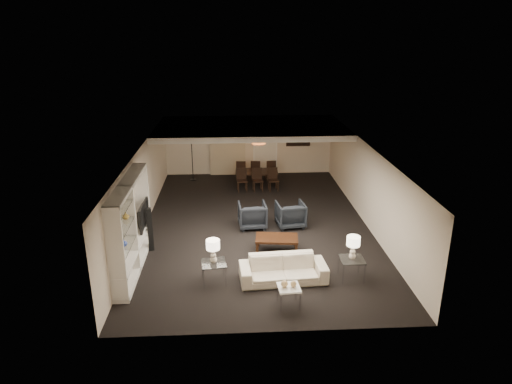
{
  "coord_description": "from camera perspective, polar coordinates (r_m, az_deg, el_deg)",
  "views": [
    {
      "loc": [
        -0.75,
        -13.33,
        5.86
      ],
      "look_at": [
        0.0,
        0.0,
        1.1
      ],
      "focal_mm": 32.0,
      "sensor_mm": 36.0,
      "label": 1
    }
  ],
  "objects": [
    {
      "name": "painting",
      "position": [
        19.49,
        5.31,
        6.76
      ],
      "size": [
        0.95,
        0.04,
        0.65
      ],
      "primitive_type": "cube",
      "color": "#142D38",
      "rests_on": "wall_back"
    },
    {
      "name": "chair_fl",
      "position": [
        18.66,
        -1.87,
        2.71
      ],
      "size": [
        0.43,
        0.43,
        0.87
      ],
      "primitive_type": null,
      "rotation": [
        0.0,
        0.0,
        3.07
      ],
      "color": "black",
      "rests_on": "floor"
    },
    {
      "name": "pendant_light",
      "position": [
        17.32,
        0.34,
        6.47
      ],
      "size": [
        0.52,
        0.52,
        0.24
      ],
      "primitive_type": "cylinder",
      "color": "#D8591E",
      "rests_on": "ceiling_soffit"
    },
    {
      "name": "dining_table",
      "position": [
        18.1,
        0.09,
        1.72
      ],
      "size": [
        1.7,
        1.0,
        0.59
      ],
      "primitive_type": "imported",
      "rotation": [
        0.0,
        0.0,
        -0.04
      ],
      "color": "black",
      "rests_on": "floor"
    },
    {
      "name": "gold_gourd_a",
      "position": [
        10.3,
        3.58,
        -11.38
      ],
      "size": [
        0.16,
        0.16,
        0.16
      ],
      "primitive_type": "sphere",
      "color": "#EABE7C",
      "rests_on": "marble_table"
    },
    {
      "name": "coffee_table",
      "position": [
        12.83,
        2.6,
        -6.52
      ],
      "size": [
        1.23,
        0.8,
        0.42
      ],
      "primitive_type": null,
      "rotation": [
        0.0,
        0.0,
        -0.11
      ],
      "color": "black",
      "rests_on": "floor"
    },
    {
      "name": "vase_amber",
      "position": [
        11.4,
        -15.98,
        -2.88
      ],
      "size": [
        0.17,
        0.17,
        0.17
      ],
      "primitive_type": "imported",
      "color": "#B08D3A",
      "rests_on": "media_unit"
    },
    {
      "name": "side_table_left",
      "position": [
        11.34,
        -5.29,
        -9.99
      ],
      "size": [
        0.65,
        0.65,
        0.54
      ],
      "primitive_type": null,
      "rotation": [
        0.0,
        0.0,
        0.12
      ],
      "color": "white",
      "rests_on": "floor"
    },
    {
      "name": "chair_fr",
      "position": [
        18.72,
        1.81,
        2.77
      ],
      "size": [
        0.45,
        0.45,
        0.87
      ],
      "primitive_type": null,
      "rotation": [
        0.0,
        0.0,
        3.26
      ],
      "color": "black",
      "rests_on": "floor"
    },
    {
      "name": "door",
      "position": [
        19.46,
        1.16,
        5.31
      ],
      "size": [
        0.9,
        0.05,
        2.1
      ],
      "primitive_type": "cube",
      "color": "silver",
      "rests_on": "wall_back"
    },
    {
      "name": "gold_gourd_b",
      "position": [
        10.33,
        4.7,
        -11.38
      ],
      "size": [
        0.14,
        0.14,
        0.14
      ],
      "primitive_type": "sphere",
      "color": "tan",
      "rests_on": "marble_table"
    },
    {
      "name": "wall_left",
      "position": [
        14.37,
        -14.08,
        0.3
      ],
      "size": [
        0.02,
        11.0,
        2.5
      ],
      "primitive_type": "cube",
      "color": "beige",
      "rests_on": "ground"
    },
    {
      "name": "chair_nr",
      "position": [
        17.49,
        2.17,
        1.54
      ],
      "size": [
        0.45,
        0.45,
        0.87
      ],
      "primitive_type": null,
      "rotation": [
        0.0,
        0.0,
        0.12
      ],
      "color": "black",
      "rests_on": "floor"
    },
    {
      "name": "wall_back",
      "position": [
        19.4,
        -0.91,
        5.88
      ],
      "size": [
        7.0,
        0.02,
        2.5
      ],
      "primitive_type": "cube",
      "color": "beige",
      "rests_on": "ground"
    },
    {
      "name": "table_lamp_left",
      "position": [
        11.07,
        -5.38,
        -7.41
      ],
      "size": [
        0.37,
        0.37,
        0.6
      ],
      "primitive_type": null,
      "rotation": [
        0.0,
        0.0,
        0.12
      ],
      "color": "beige",
      "rests_on": "side_table_left"
    },
    {
      "name": "chair_nm",
      "position": [
        17.44,
        0.21,
        1.51
      ],
      "size": [
        0.45,
        0.45,
        0.87
      ],
      "primitive_type": null,
      "rotation": [
        0.0,
        0.0,
        0.12
      ],
      "color": "black",
      "rests_on": "floor"
    },
    {
      "name": "ceiling",
      "position": [
        13.77,
        0.0,
        5.5
      ],
      "size": [
        7.0,
        11.0,
        0.02
      ],
      "primitive_type": "cube",
      "color": "silver",
      "rests_on": "ground"
    },
    {
      "name": "media_unit",
      "position": [
        11.98,
        -15.33,
        -4.13
      ],
      "size": [
        0.38,
        3.4,
        2.35
      ],
      "primitive_type": null,
      "color": "white",
      "rests_on": "wall_left"
    },
    {
      "name": "marble_table",
      "position": [
        10.48,
        4.1,
        -12.86
      ],
      "size": [
        0.52,
        0.52,
        0.49
      ],
      "primitive_type": null,
      "rotation": [
        0.0,
        0.0,
        0.08
      ],
      "color": "white",
      "rests_on": "floor"
    },
    {
      "name": "ceiling_soffit",
      "position": [
        17.2,
        -0.66,
        8.02
      ],
      "size": [
        7.0,
        4.0,
        0.2
      ],
      "primitive_type": "cube",
      "color": "silver",
      "rests_on": "ceiling"
    },
    {
      "name": "chair_fm",
      "position": [
        18.68,
        -0.03,
        2.75
      ],
      "size": [
        0.45,
        0.45,
        0.87
      ],
      "primitive_type": null,
      "rotation": [
        0.0,
        0.0,
        3.01
      ],
      "color": "black",
      "rests_on": "floor"
    },
    {
      "name": "table_lamp_right",
      "position": [
        11.44,
        12.02,
        -6.84
      ],
      "size": [
        0.34,
        0.34,
        0.6
      ],
      "primitive_type": null,
      "rotation": [
        0.0,
        0.0,
        0.02
      ],
      "color": "beige",
      "rests_on": "side_table_right"
    },
    {
      "name": "floor",
      "position": [
        14.58,
        0.0,
        -4.07
      ],
      "size": [
        11.0,
        11.0,
        0.0
      ],
      "primitive_type": "plane",
      "color": "black",
      "rests_on": "ground"
    },
    {
      "name": "curtains",
      "position": [
        19.32,
        -3.59,
        5.63
      ],
      "size": [
        1.5,
        0.12,
        2.4
      ],
      "primitive_type": "cube",
      "color": "beige",
      "rests_on": "wall_back"
    },
    {
      "name": "chair_nl",
      "position": [
        17.42,
        -1.76,
        1.47
      ],
      "size": [
        0.45,
        0.45,
        0.87
      ],
      "primitive_type": null,
      "rotation": [
        0.0,
        0.0,
        0.11
      ],
      "color": "black",
      "rests_on": "floor"
    },
    {
      "name": "vase_blue",
      "position": [
        11.2,
        -16.21,
        -6.11
      ],
      "size": [
        0.17,
        0.17,
        0.17
      ],
      "primitive_type": "imported",
      "color": "#263FA5",
      "rests_on": "media_unit"
    },
    {
      "name": "armchair_left",
      "position": [
        14.26,
        -0.47,
        -2.91
      ],
      "size": [
        0.9,
        0.93,
        0.79
      ],
      "primitive_type": "imported",
      "rotation": [
        0.0,
        0.0,
        3.21
      ],
      "color": "black",
      "rests_on": "floor"
    },
    {
      "name": "floor_speaker",
      "position": [
        13.04,
        -13.12,
        -4.59
      ],
      "size": [
        0.17,
        0.17,
        1.25
      ],
      "primitive_type": "cube",
      "rotation": [
        0.0,
        0.0,
        0.3
      ],
      "color": "black",
      "rests_on": "floor"
    },
    {
      "name": "sofa",
      "position": [
        11.38,
        3.41,
        -9.61
      ],
      "size": [
        2.18,
        0.97,
        0.62
      ],
      "primitive_type": "imported",
      "rotation": [
        0.0,
        0.0,
        0.07
      ],
      "color": "beige",
      "rests_on": "floor"
    },
    {
      "name": "side_table_right",
      "position": [
        11.7,
        11.82,
        -9.36
      ],
      "size": [
        0.59,
        0.59,
        0.54
      ],
      "primitive_type": null,
      "rotation": [
        0.0,
        0.0,
        -0.01
      ],
      "color": "white",
      "rests_on": "floor"
    },
    {
      "name": "wall_front",
      "position": [
        9.12,
        1.97,
        -10.77
      ],
      "size": [
        7.0,
        0.02,
        2.5
      ],
      "primitive_type": "cube",
      "color": "beige",
      "rests_on": "ground"
    },
    {
      "name": "wall_right",
      "position": [
        14.73,
        13.73,
        0.81
      ],
      "size": [
        0.02,
        11.0,
        2.5
      ],
      "primitive_type": "cube",
      "color": "beige",
      "rests_on": "ground"
    },
    {
      "name": "armchair_right",
      "position": [
        14.36,
        4.33,
        -2.8
      ],
      "size": [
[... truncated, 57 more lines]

